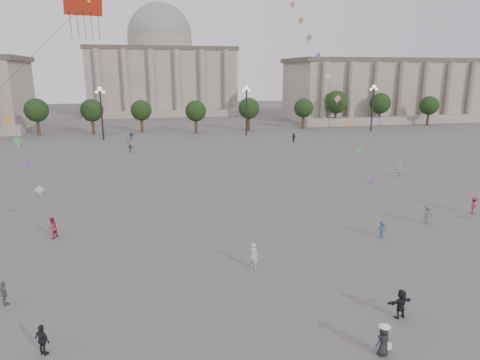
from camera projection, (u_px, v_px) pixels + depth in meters
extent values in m
plane|color=#5A5755|center=(279.00, 317.00, 24.27)|extent=(360.00, 360.00, 0.00)
cube|color=gray|center=(421.00, 91.00, 128.15)|extent=(80.00, 22.00, 16.00)
cube|color=brown|center=(424.00, 61.00, 126.04)|extent=(81.60, 22.44, 1.20)
cube|color=gray|center=(448.00, 119.00, 117.58)|extent=(84.00, 4.00, 2.00)
cube|color=gray|center=(162.00, 82.00, 144.71)|extent=(46.00, 30.00, 20.00)
cube|color=brown|center=(160.00, 50.00, 142.11)|extent=(46.92, 30.60, 1.20)
cube|color=gray|center=(166.00, 114.00, 130.86)|extent=(48.30, 4.00, 2.00)
cylinder|color=gray|center=(160.00, 44.00, 141.64)|extent=(21.00, 21.00, 5.00)
sphere|color=gray|center=(160.00, 36.00, 141.02)|extent=(21.00, 21.00, 21.00)
cylinder|color=#39261C|center=(33.00, 128.00, 91.16)|extent=(0.70, 0.70, 3.52)
sphere|color=black|center=(31.00, 111.00, 90.26)|extent=(5.12, 5.12, 5.12)
cylinder|color=#39261C|center=(92.00, 127.00, 93.73)|extent=(0.70, 0.70, 3.52)
sphere|color=black|center=(90.00, 110.00, 92.83)|extent=(5.12, 5.12, 5.12)
cylinder|color=#39261C|center=(148.00, 125.00, 96.30)|extent=(0.70, 0.70, 3.52)
sphere|color=black|center=(147.00, 109.00, 95.39)|extent=(5.12, 5.12, 5.12)
cylinder|color=#39261C|center=(200.00, 124.00, 98.86)|extent=(0.70, 0.70, 3.52)
sphere|color=black|center=(200.00, 108.00, 97.96)|extent=(5.12, 5.12, 5.12)
cylinder|color=#39261C|center=(251.00, 123.00, 101.43)|extent=(0.70, 0.70, 3.52)
sphere|color=black|center=(251.00, 107.00, 100.52)|extent=(5.12, 5.12, 5.12)
cylinder|color=#39261C|center=(298.00, 121.00, 103.99)|extent=(0.70, 0.70, 3.52)
sphere|color=black|center=(299.00, 106.00, 103.09)|extent=(5.12, 5.12, 5.12)
cylinder|color=#39261C|center=(344.00, 120.00, 106.56)|extent=(0.70, 0.70, 3.52)
sphere|color=black|center=(345.00, 105.00, 105.65)|extent=(5.12, 5.12, 5.12)
cylinder|color=#39261C|center=(387.00, 119.00, 109.13)|extent=(0.70, 0.70, 3.52)
sphere|color=black|center=(388.00, 105.00, 108.22)|extent=(5.12, 5.12, 5.12)
cylinder|color=#39261C|center=(429.00, 118.00, 111.69)|extent=(0.70, 0.70, 3.52)
sphere|color=black|center=(430.00, 104.00, 110.79)|extent=(5.12, 5.12, 5.12)
cylinder|color=#262628|center=(102.00, 115.00, 86.01)|extent=(0.36, 0.36, 10.00)
sphere|color=#FFE5B2|center=(100.00, 89.00, 84.73)|extent=(0.90, 0.90, 0.90)
sphere|color=#FFE5B2|center=(96.00, 92.00, 84.73)|extent=(0.60, 0.60, 0.60)
sphere|color=#FFE5B2|center=(104.00, 92.00, 85.03)|extent=(0.60, 0.60, 0.60)
cylinder|color=#262628|center=(246.00, 112.00, 92.43)|extent=(0.36, 0.36, 10.00)
sphere|color=#FFE5B2|center=(246.00, 88.00, 91.15)|extent=(0.90, 0.90, 0.90)
sphere|color=#FFE5B2|center=(243.00, 91.00, 91.15)|extent=(0.60, 0.60, 0.60)
sphere|color=#FFE5B2|center=(250.00, 91.00, 91.45)|extent=(0.60, 0.60, 0.60)
cylinder|color=#262628|center=(372.00, 110.00, 98.84)|extent=(0.36, 0.36, 10.00)
sphere|color=#FFE5B2|center=(374.00, 87.00, 97.56)|extent=(0.90, 0.90, 0.90)
sphere|color=#FFE5B2|center=(371.00, 89.00, 97.56)|extent=(0.60, 0.60, 0.60)
sphere|color=#FFE5B2|center=(377.00, 89.00, 97.86)|extent=(0.60, 0.60, 0.60)
imported|color=#2D4C66|center=(131.00, 136.00, 86.32)|extent=(1.13, 0.64, 1.81)
imported|color=black|center=(401.00, 304.00, 24.00)|extent=(1.63, 0.67, 1.71)
imported|color=#B3B3AF|center=(127.00, 139.00, 83.24)|extent=(1.25, 1.31, 1.48)
imported|color=slate|center=(428.00, 215.00, 38.87)|extent=(1.29, 0.95, 1.79)
imported|color=silver|center=(399.00, 169.00, 56.82)|extent=(1.74, 0.91, 1.79)
imported|color=maroon|center=(474.00, 206.00, 41.63)|extent=(1.25, 1.18, 1.70)
imported|color=black|center=(294.00, 138.00, 84.58)|extent=(1.50, 1.46, 1.71)
imported|color=white|center=(18.00, 144.00, 77.74)|extent=(0.60, 0.64, 1.48)
imported|color=#59585C|center=(130.00, 148.00, 73.77)|extent=(1.42, 1.16, 1.52)
imported|color=silver|center=(253.00, 255.00, 30.12)|extent=(0.80, 0.80, 1.88)
imported|color=black|center=(42.00, 340.00, 20.83)|extent=(0.98, 0.93, 1.63)
imported|color=slate|center=(4.00, 293.00, 25.29)|extent=(0.84, 0.96, 1.56)
imported|color=#9C2A3A|center=(52.00, 228.00, 35.52)|extent=(1.04, 1.11, 1.82)
imported|color=#324F72|center=(382.00, 229.00, 35.64)|extent=(1.02, 0.66, 1.49)
imported|color=black|center=(383.00, 341.00, 20.82)|extent=(0.87, 0.68, 1.57)
cone|color=white|center=(385.00, 326.00, 20.62)|extent=(0.52, 0.52, 0.14)
cylinder|color=white|center=(385.00, 327.00, 20.63)|extent=(0.60, 0.60, 0.02)
cube|color=white|center=(389.00, 346.00, 20.79)|extent=(0.22, 0.10, 0.35)
cube|color=red|center=(83.00, 6.00, 25.53)|extent=(2.26, 0.96, 1.02)
cube|color=#1A9240|center=(76.00, 1.00, 25.36)|extent=(0.38, 0.26, 0.34)
cube|color=#2130B6|center=(89.00, 2.00, 25.51)|extent=(0.38, 0.26, 0.34)
sphere|color=gold|center=(76.00, 1.00, 25.32)|extent=(0.20, 0.20, 0.20)
sphere|color=gold|center=(89.00, 2.00, 25.47)|extent=(0.20, 0.20, 0.20)
cube|color=silver|center=(39.00, 189.00, 35.65)|extent=(0.76, 0.25, 0.76)
cube|color=#7352A5|center=(28.00, 164.00, 36.05)|extent=(0.76, 0.25, 0.76)
cube|color=#52B35B|center=(17.00, 141.00, 36.49)|extent=(0.76, 0.25, 0.76)
cube|color=orange|center=(7.00, 119.00, 36.95)|extent=(0.76, 0.25, 0.76)
cube|color=#7352A5|center=(371.00, 181.00, 36.42)|extent=(0.76, 0.25, 0.76)
cube|color=#52B35B|center=(359.00, 150.00, 37.52)|extent=(0.76, 0.25, 0.76)
cube|color=orange|center=(348.00, 123.00, 38.66)|extent=(0.76, 0.25, 0.76)
cube|color=#D77283|center=(338.00, 99.00, 39.83)|extent=(0.76, 0.25, 0.76)
cube|color=silver|center=(328.00, 77.00, 41.02)|extent=(0.76, 0.25, 0.76)
cube|color=#7352A5|center=(318.00, 56.00, 42.23)|extent=(0.76, 0.25, 0.76)
cube|color=#52B35B|center=(309.00, 38.00, 43.44)|extent=(0.76, 0.25, 0.76)
cube|color=orange|center=(301.00, 20.00, 44.67)|extent=(0.76, 0.25, 0.76)
cube|color=#D77283|center=(293.00, 4.00, 45.90)|extent=(0.76, 0.25, 0.76)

